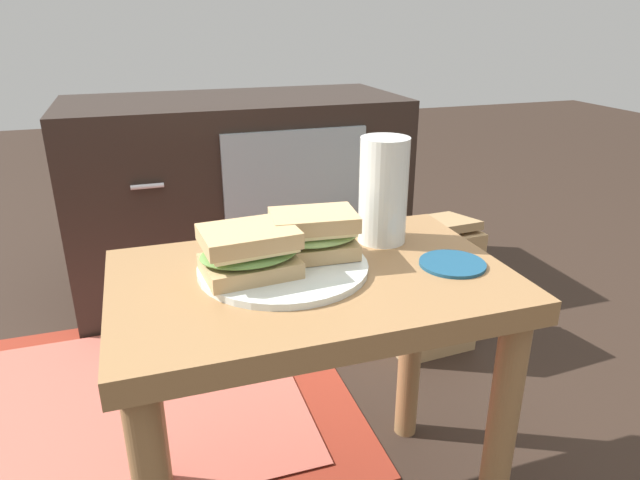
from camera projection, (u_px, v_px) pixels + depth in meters
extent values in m
cube|color=olive|center=(312.00, 285.00, 0.81)|extent=(0.56, 0.36, 0.04)
cylinder|color=olive|center=(499.00, 442.00, 0.84)|extent=(0.04, 0.04, 0.43)
cylinder|color=olive|center=(148.00, 391.00, 0.95)|extent=(0.04, 0.04, 0.43)
cylinder|color=olive|center=(411.00, 342.00, 1.09)|extent=(0.04, 0.04, 0.43)
cube|color=black|center=(238.00, 195.00, 1.72)|extent=(0.96, 0.44, 0.58)
cube|color=#8C9EA8|center=(297.00, 210.00, 1.55)|extent=(0.39, 0.01, 0.44)
cylinder|color=silver|center=(147.00, 186.00, 1.40)|extent=(0.08, 0.01, 0.01)
cylinder|color=silver|center=(157.00, 267.00, 1.48)|extent=(0.08, 0.01, 0.01)
cube|color=maroon|center=(68.00, 416.00, 1.21)|extent=(1.20, 0.76, 0.01)
cube|color=#BA5B4C|center=(67.00, 414.00, 1.21)|extent=(0.99, 0.63, 0.00)
cylinder|color=silver|center=(283.00, 267.00, 0.81)|extent=(0.24, 0.24, 0.01)
cube|color=tan|center=(250.00, 266.00, 0.78)|extent=(0.13, 0.11, 0.02)
ellipsoid|color=#608C42|center=(249.00, 253.00, 0.77)|extent=(0.15, 0.11, 0.02)
cube|color=beige|center=(249.00, 246.00, 0.76)|extent=(0.12, 0.10, 0.01)
cube|color=tan|center=(248.00, 236.00, 0.76)|extent=(0.13, 0.10, 0.02)
cube|color=tan|center=(314.00, 248.00, 0.83)|extent=(0.13, 0.09, 0.02)
ellipsoid|color=#8CB260|center=(314.00, 236.00, 0.83)|extent=(0.14, 0.10, 0.02)
cube|color=beige|center=(314.00, 229.00, 0.82)|extent=(0.12, 0.08, 0.01)
cube|color=tan|center=(314.00, 220.00, 0.82)|extent=(0.13, 0.09, 0.02)
cylinder|color=silver|center=(383.00, 191.00, 0.89)|extent=(0.08, 0.08, 0.17)
cylinder|color=orange|center=(383.00, 196.00, 0.89)|extent=(0.07, 0.07, 0.14)
cylinder|color=white|center=(385.00, 149.00, 0.86)|extent=(0.07, 0.07, 0.01)
cylinder|color=navy|center=(452.00, 264.00, 0.83)|extent=(0.10, 0.10, 0.01)
cube|color=tan|center=(427.00, 287.00, 1.43)|extent=(0.22, 0.18, 0.32)
cube|color=#987950|center=(432.00, 225.00, 1.37)|extent=(0.20, 0.16, 0.04)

